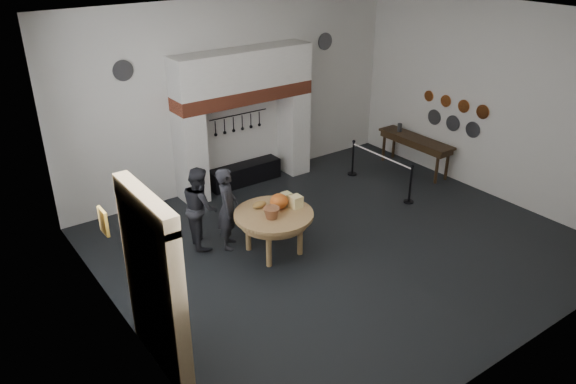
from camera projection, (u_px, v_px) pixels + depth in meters
floor at (341, 244)px, 11.53m from camera, size 9.00×8.00×0.02m
ceiling at (351, 18)px, 9.58m from camera, size 9.00×8.00×0.02m
wall_back at (236, 94)px, 13.48m from camera, size 9.00×0.02×4.50m
wall_front at (539, 225)px, 7.63m from camera, size 9.00×0.02×4.50m
wall_left at (112, 205)px, 8.19m from camera, size 0.02×8.00×4.50m
wall_right at (493, 101)px, 12.93m from camera, size 0.02×8.00×4.50m
chimney_pier_left at (191, 157)px, 12.96m from camera, size 0.55×0.70×2.15m
chimney_pier_right at (294, 132)px, 14.51m from camera, size 0.55×0.70×2.15m
hearth_brick_band at (243, 95)px, 13.20m from camera, size 3.50×0.72×0.32m
chimney_hood at (243, 69)px, 12.93m from camera, size 3.50×0.70×0.90m
iron_range at (245, 174)px, 14.14m from camera, size 1.90×0.45×0.50m
utensil_rail at (238, 115)px, 13.64m from camera, size 1.60×0.02×0.02m
door_recess at (149, 293)px, 7.91m from camera, size 0.04×1.10×2.50m
door_jamb_near at (177, 314)px, 7.42m from camera, size 0.22×0.30×2.60m
door_jamb_far at (136, 266)px, 8.44m from camera, size 0.22×0.30×2.60m
door_lintel at (144, 203)px, 7.35m from camera, size 0.22×1.70×0.30m
wall_plaque at (103, 221)px, 9.08m from camera, size 0.05×0.34×0.44m
work_table at (274, 215)px, 10.91m from camera, size 2.00×2.00×0.07m
pumpkin at (279, 201)px, 11.01m from camera, size 0.36×0.36×0.31m
cheese_block_big at (296, 202)px, 11.07m from camera, size 0.22×0.22×0.24m
cheese_block_small at (286, 197)px, 11.29m from camera, size 0.18×0.18×0.20m
wicker_basket at (272, 213)px, 10.66m from camera, size 0.41×0.41×0.22m
bread_loaf at (259, 205)px, 11.07m from camera, size 0.31×0.18×0.13m
visitor_near at (228, 208)px, 11.11m from camera, size 0.69×0.75×1.72m
visitor_far at (200, 207)px, 11.20m from camera, size 0.80×0.94×1.69m
side_table at (416, 139)px, 14.65m from camera, size 0.55×2.20×0.06m
pewter_jug at (400, 128)px, 15.03m from camera, size 0.12×0.12×0.22m
copper_pan_a at (483, 112)px, 13.18m from camera, size 0.03×0.34×0.34m
copper_pan_b at (464, 106)px, 13.59m from camera, size 0.03×0.32×0.32m
copper_pan_c at (446, 101)px, 13.99m from camera, size 0.03×0.30×0.30m
copper_pan_d at (429, 96)px, 14.39m from camera, size 0.03×0.28×0.28m
pewter_plate_left at (473, 130)px, 13.55m from camera, size 0.03×0.40×0.40m
pewter_plate_mid at (453, 123)px, 13.99m from camera, size 0.03×0.40×0.40m
pewter_plate_right at (434, 117)px, 14.42m from camera, size 0.03×0.40×0.40m
pewter_plate_back_left at (123, 71)px, 11.62m from camera, size 0.44×0.03×0.44m
pewter_plate_back_right at (325, 41)px, 14.46m from camera, size 0.44×0.03×0.44m
barrier_post_near at (410, 185)px, 13.07m from camera, size 0.05×0.05×0.90m
barrier_post_far at (353, 158)px, 14.53m from camera, size 0.05×0.05×0.90m
barrier_rope at (381, 156)px, 13.62m from camera, size 0.04×2.00×0.04m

